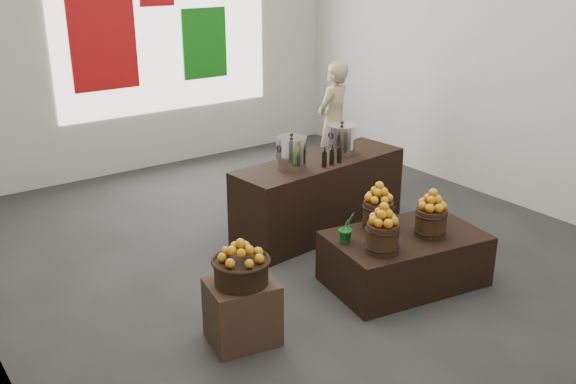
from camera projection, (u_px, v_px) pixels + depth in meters
ground at (296, 250)px, 6.74m from camera, size 7.00×7.00×0.00m
back_wall at (144, 26)px, 8.70m from camera, size 6.00×0.04×4.00m
back_opening at (165, 25)px, 8.85m from camera, size 3.20×0.02×2.40m
deco_red_left at (103, 37)px, 8.39m from camera, size 0.90×0.04×1.40m
deco_green_right at (205, 43)px, 9.28m from camera, size 0.70×0.04×1.00m
crate at (242, 312)px, 5.08m from camera, size 0.59×0.52×0.53m
wicker_basket at (241, 272)px, 4.95m from camera, size 0.42×0.42×0.19m
apples_in_basket at (241, 250)px, 4.89m from camera, size 0.33×0.33×0.18m
display_table at (404, 259)px, 6.01m from camera, size 1.54×1.09×0.49m
apple_bucket_front_left at (382, 238)px, 5.54m from camera, size 0.28×0.28×0.26m
apples_in_bucket_front_left at (384, 214)px, 5.46m from camera, size 0.21×0.21×0.19m
apple_bucket_front_right at (431, 222)px, 5.86m from camera, size 0.28×0.28×0.26m
apples_in_bucket_front_right at (433, 199)px, 5.78m from camera, size 0.21×0.21×0.19m
apple_bucket_rear at (378, 214)px, 6.04m from camera, size 0.28×0.28×0.26m
apples_in_bucket_rear at (379, 192)px, 5.96m from camera, size 0.21×0.21×0.19m
herb_garnish_right at (431, 207)px, 6.25m from camera, size 0.25×0.23×0.24m
herb_garnish_left at (347, 227)px, 5.72m from camera, size 0.17×0.14×0.29m
counter at (319, 196)px, 7.07m from camera, size 2.10×0.85×0.83m
stock_pot_left at (291, 153)px, 6.61m from camera, size 0.32×0.32×0.32m
stock_pot_center at (341, 140)px, 7.07m from camera, size 0.32×0.32×0.32m
oil_cruets at (334, 154)px, 6.74m from camera, size 0.23×0.08×0.23m
shopper at (333, 121)px, 8.66m from camera, size 0.67×0.54×1.60m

